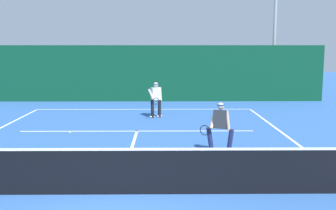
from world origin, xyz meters
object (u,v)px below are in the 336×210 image
player_far (156,98)px  light_pole (275,14)px  player_near (220,126)px  tennis_ball (70,133)px

player_far → light_pole: light_pole is taller
player_near → player_far: 6.31m
tennis_ball → light_pole: size_ratio=0.01×
player_far → tennis_ball: bearing=20.6°
player_far → tennis_ball: player_far is taller
player_near → tennis_ball: (-5.01, 2.80, -0.79)m
player_near → player_far: player_far is taller
player_near → light_pole: light_pole is taller
tennis_ball → light_pole: light_pole is taller
player_near → tennis_ball: size_ratio=23.05×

